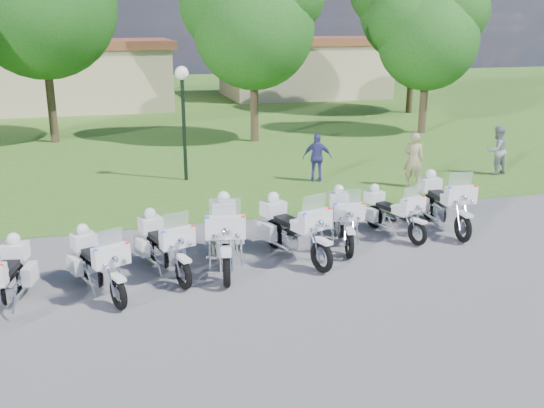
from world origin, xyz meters
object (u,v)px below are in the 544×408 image
object	(u,v)px
motorcycle_6	(392,212)
bystander_b	(497,151)
lamp_post	(183,94)
motorcycle_4	(293,228)
motorcycle_3	(225,233)
motorcycle_1	(98,262)
motorcycle_2	(164,244)
bystander_c	(317,158)
bystander_a	(414,160)
motorcycle_0	(3,278)
motorcycle_7	(443,202)
motorcycle_5	(343,217)

from	to	relation	value
motorcycle_6	bystander_b	bearing A→B (deg)	-160.35
lamp_post	bystander_b	distance (m)	10.96
motorcycle_4	motorcycle_3	bearing A→B (deg)	-16.43
motorcycle_1	motorcycle_4	bearing A→B (deg)	168.59
motorcycle_2	motorcycle_3	world-z (taller)	motorcycle_3
motorcycle_1	bystander_c	distance (m)	10.01
motorcycle_1	bystander_c	bearing A→B (deg)	-156.39
lamp_post	bystander_a	world-z (taller)	lamp_post
motorcycle_2	bystander_a	bearing A→B (deg)	-166.40
motorcycle_0	motorcycle_4	world-z (taller)	motorcycle_4
lamp_post	bystander_b	size ratio (longest dim) A/B	2.22
motorcycle_0	motorcycle_7	distance (m)	10.43
motorcycle_7	motorcycle_6	bearing A→B (deg)	7.15
bystander_c	bystander_a	bearing A→B (deg)	171.35
motorcycle_7	bystander_c	world-z (taller)	motorcycle_7
motorcycle_6	bystander_c	size ratio (longest dim) A/B	1.27
motorcycle_2	lamp_post	xyz separation A→B (m)	(1.53, 7.82, 2.24)
motorcycle_1	motorcycle_4	size ratio (longest dim) A/B	0.89
motorcycle_7	bystander_a	world-z (taller)	bystander_a
motorcycle_3	motorcycle_5	bearing A→B (deg)	-158.04
motorcycle_1	lamp_post	xyz separation A→B (m)	(2.88, 8.43, 2.25)
motorcycle_2	motorcycle_6	world-z (taller)	motorcycle_2
motorcycle_1	motorcycle_5	distance (m)	5.81
motorcycle_3	lamp_post	world-z (taller)	lamp_post
motorcycle_0	motorcycle_4	size ratio (longest dim) A/B	0.95
motorcycle_6	bystander_c	distance (m)	5.54
motorcycle_0	motorcycle_4	xyz separation A→B (m)	(5.90, 1.08, 0.05)
motorcycle_1	motorcycle_7	bearing A→B (deg)	169.50
motorcycle_6	lamp_post	size ratio (longest dim) A/B	0.55
motorcycle_1	bystander_a	distance (m)	11.32
motorcycle_0	motorcycle_3	bearing A→B (deg)	-154.89
motorcycle_1	motorcycle_6	distance (m)	7.24
motorcycle_7	bystander_b	bearing A→B (deg)	-132.92
motorcycle_0	bystander_c	bearing A→B (deg)	-127.75
lamp_post	bystander_b	xyz separation A→B (m)	(10.55, -2.12, -2.03)
motorcycle_4	bystander_b	world-z (taller)	bystander_b
motorcycle_0	motorcycle_4	bearing A→B (deg)	-157.64
motorcycle_7	motorcycle_5	bearing A→B (deg)	9.89
motorcycle_5	motorcycle_7	world-z (taller)	motorcycle_7
motorcycle_6	motorcycle_1	bearing A→B (deg)	-5.01
motorcycle_6	bystander_c	xyz separation A→B (m)	(0.01, 5.53, 0.21)
motorcycle_0	motorcycle_7	world-z (taller)	motorcycle_7
bystander_b	motorcycle_0	bearing A→B (deg)	12.73
motorcycle_2	motorcycle_6	xyz separation A→B (m)	(5.73, 0.92, -0.05)
motorcycle_6	bystander_b	xyz separation A→B (m)	(6.36, 4.77, 0.25)
motorcycle_0	bystander_a	bearing A→B (deg)	-140.75
motorcycle_1	motorcycle_5	world-z (taller)	motorcycle_5
motorcycle_2	motorcycle_3	size ratio (longest dim) A/B	0.85
motorcycle_5	bystander_c	distance (m)	5.94
motorcycle_6	motorcycle_5	bearing A→B (deg)	-7.75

